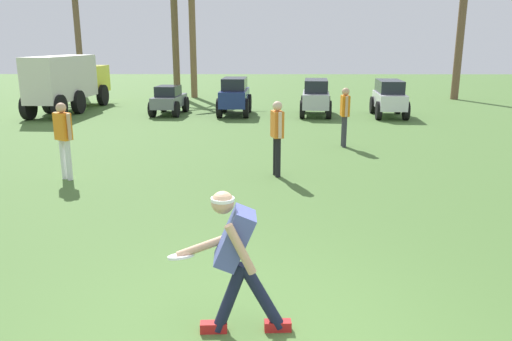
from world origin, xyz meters
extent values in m
cylinder|color=#191E38|center=(-0.26, 0.28, 0.36)|extent=(0.36, 0.13, 0.72)
cube|color=red|center=(-0.42, 0.27, 0.05)|extent=(0.26, 0.11, 0.10)
cylinder|color=#191E38|center=(0.05, 0.29, 0.36)|extent=(0.45, 0.14, 0.69)
cube|color=red|center=(0.20, 0.30, 0.05)|extent=(0.26, 0.11, 0.10)
cube|color=#4C5699|center=(-0.20, 0.28, 0.97)|extent=(0.41, 0.36, 0.58)
sphere|color=tan|center=(-0.31, 0.27, 1.31)|extent=(0.22, 0.22, 0.21)
cylinder|color=white|center=(-0.31, 0.27, 1.34)|extent=(0.22, 0.22, 0.03)
cylinder|color=tan|center=(-0.49, 0.45, 0.82)|extent=(0.58, 0.11, 0.27)
cylinder|color=tan|center=(-0.14, 0.08, 0.94)|extent=(0.29, 0.09, 0.49)
cylinder|color=white|center=(-0.73, 0.45, 0.71)|extent=(0.37, 0.36, 0.08)
cylinder|color=silver|center=(-3.82, 5.71, 0.41)|extent=(0.15, 0.15, 0.82)
cylinder|color=silver|center=(-3.97, 5.82, 0.41)|extent=(0.15, 0.15, 0.82)
cube|color=orange|center=(-3.89, 5.77, 1.09)|extent=(0.39, 0.36, 0.54)
cylinder|color=tan|center=(-3.72, 5.64, 1.10)|extent=(0.10, 0.10, 0.52)
cylinder|color=tan|center=(-4.06, 5.89, 1.10)|extent=(0.10, 0.10, 0.52)
sphere|color=tan|center=(-3.89, 5.77, 1.46)|extent=(0.28, 0.28, 0.20)
cylinder|color=#33333D|center=(2.27, 9.01, 0.41)|extent=(0.11, 0.11, 0.82)
cylinder|color=#33333D|center=(2.26, 9.19, 0.41)|extent=(0.11, 0.11, 0.82)
cube|color=orange|center=(2.26, 9.10, 1.09)|extent=(0.21, 0.34, 0.54)
cylinder|color=tan|center=(2.27, 8.89, 1.10)|extent=(0.07, 0.07, 0.52)
cylinder|color=tan|center=(2.26, 9.31, 1.10)|extent=(0.07, 0.07, 0.52)
sphere|color=tan|center=(2.26, 9.10, 1.46)|extent=(0.20, 0.20, 0.20)
cylinder|color=black|center=(0.40, 5.98, 0.41)|extent=(0.13, 0.13, 0.82)
cylinder|color=black|center=(0.36, 6.15, 0.41)|extent=(0.13, 0.13, 0.82)
cube|color=orange|center=(0.38, 6.06, 1.09)|extent=(0.28, 0.38, 0.54)
cylinder|color=beige|center=(0.43, 5.86, 1.10)|extent=(0.09, 0.09, 0.52)
cylinder|color=beige|center=(0.33, 6.27, 1.10)|extent=(0.09, 0.09, 0.52)
sphere|color=beige|center=(0.38, 6.06, 1.46)|extent=(0.24, 0.24, 0.20)
cube|color=slate|center=(-3.46, 15.19, 0.51)|extent=(1.09, 2.27, 0.42)
cube|color=#1E232B|center=(-3.47, 15.09, 0.91)|extent=(0.88, 1.16, 0.38)
cylinder|color=black|center=(-3.84, 15.99, 0.30)|extent=(0.23, 0.61, 0.60)
cylinder|color=black|center=(-2.95, 15.92, 0.30)|extent=(0.23, 0.61, 0.60)
cylinder|color=black|center=(-3.97, 14.46, 0.30)|extent=(0.23, 0.61, 0.60)
cylinder|color=black|center=(-3.08, 14.38, 0.30)|extent=(0.23, 0.61, 0.60)
cube|color=navy|center=(-0.94, 15.05, 0.66)|extent=(1.09, 2.39, 0.60)
cube|color=#1E232B|center=(-0.94, 15.10, 1.18)|extent=(0.93, 1.59, 0.44)
cylinder|color=black|center=(-1.39, 15.85, 0.36)|extent=(0.21, 0.73, 0.72)
cylinder|color=black|center=(-0.41, 15.80, 0.36)|extent=(0.21, 0.73, 0.72)
cylinder|color=black|center=(-1.46, 14.29, 0.36)|extent=(0.21, 0.73, 0.72)
cylinder|color=black|center=(-0.48, 14.25, 0.36)|extent=(0.21, 0.73, 0.72)
cube|color=#B7BABF|center=(2.14, 14.96, 0.60)|extent=(1.20, 2.49, 0.55)
cube|color=#1E232B|center=(2.16, 15.11, 1.11)|extent=(1.03, 1.88, 0.46)
cylinder|color=black|center=(1.75, 15.85, 0.33)|extent=(0.25, 0.68, 0.66)
cylinder|color=black|center=(2.71, 15.75, 0.33)|extent=(0.25, 0.68, 0.66)
cylinder|color=black|center=(1.58, 14.18, 0.33)|extent=(0.25, 0.68, 0.66)
cylinder|color=black|center=(2.53, 14.08, 0.33)|extent=(0.25, 0.68, 0.66)
cube|color=silver|center=(4.85, 14.67, 0.60)|extent=(1.17, 2.48, 0.55)
cube|color=#1E232B|center=(4.86, 14.81, 1.11)|extent=(1.00, 1.87, 0.46)
cylinder|color=black|center=(4.44, 15.54, 0.33)|extent=(0.24, 0.67, 0.66)
cylinder|color=black|center=(5.40, 15.46, 0.33)|extent=(0.24, 0.67, 0.66)
cylinder|color=black|center=(4.29, 13.87, 0.33)|extent=(0.24, 0.67, 0.66)
cylinder|color=black|center=(5.25, 13.79, 0.33)|extent=(0.24, 0.67, 0.66)
cube|color=yellow|center=(-7.44, 18.36, 1.12)|extent=(1.15, 1.76, 1.15)
cube|color=silver|center=(-7.61, 15.41, 1.38)|extent=(1.39, 4.26, 1.65)
cylinder|color=black|center=(-8.04, 18.05, 0.45)|extent=(0.29, 0.91, 0.90)
cylinder|color=black|center=(-6.89, 17.98, 0.45)|extent=(0.29, 0.91, 0.90)
cylinder|color=black|center=(-8.19, 15.44, 0.45)|extent=(0.29, 0.91, 0.90)
cylinder|color=black|center=(-7.04, 15.38, 0.45)|extent=(0.29, 0.91, 0.90)
cylinder|color=black|center=(-8.28, 13.80, 0.45)|extent=(0.29, 0.91, 0.90)
cylinder|color=black|center=(-7.14, 13.73, 0.45)|extent=(0.29, 0.91, 0.90)
cylinder|color=brown|center=(-9.36, 22.50, 2.90)|extent=(0.31, 0.31, 5.80)
cylinder|color=brown|center=(-4.19, 21.58, 2.77)|extent=(0.34, 0.34, 5.55)
cylinder|color=brown|center=(-3.28, 21.30, 3.02)|extent=(0.32, 0.32, 6.04)
cylinder|color=brown|center=(9.52, 20.54, 3.28)|extent=(0.36, 0.36, 6.56)
camera|label=1|loc=(0.03, -4.00, 2.71)|focal=35.00mm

